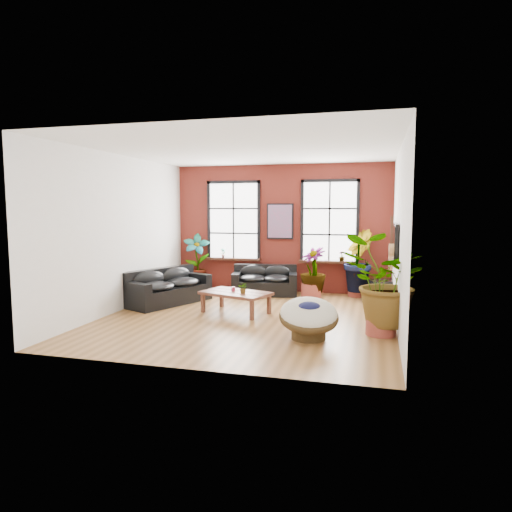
{
  "coord_description": "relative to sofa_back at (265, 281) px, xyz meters",
  "views": [
    {
      "loc": [
        2.59,
        -9.14,
        2.31
      ],
      "look_at": [
        0.0,
        0.6,
        1.25
      ],
      "focal_mm": 32.0,
      "sensor_mm": 36.0,
      "label": 1
    }
  ],
  "objects": [
    {
      "name": "pot_right_wall",
      "position": [
        2.99,
        -3.29,
        -0.15
      ],
      "size": [
        0.65,
        0.65,
        0.4
      ],
      "rotation": [
        0.0,
        0.0,
        -0.2
      ],
      "color": "#973C31",
      "rests_on": "ground"
    },
    {
      "name": "sofa_left",
      "position": [
        -2.03,
        -1.73,
        0.03
      ],
      "size": [
        1.66,
        2.3,
        0.84
      ],
      "rotation": [
        0.0,
        0.0,
        1.16
      ],
      "color": "black",
      "rests_on": "ground"
    },
    {
      "name": "papasan_chair",
      "position": [
        1.75,
        -3.89,
        0.05
      ],
      "size": [
        1.28,
        1.29,
        0.79
      ],
      "rotation": [
        0.0,
        0.0,
        0.24
      ],
      "color": "#3F2D16",
      "rests_on": "ground"
    },
    {
      "name": "floor_plant_back_left",
      "position": [
        -2.09,
        0.32,
        0.51
      ],
      "size": [
        0.88,
        0.72,
        1.44
      ],
      "primitive_type": "imported",
      "rotation": [
        0.0,
        0.0,
        0.3
      ],
      "color": "#224412",
      "rests_on": "ground"
    },
    {
      "name": "sill_plant_right",
      "position": [
        1.99,
        0.52,
        0.68
      ],
      "size": [
        0.19,
        0.19,
        0.27
      ],
      "primitive_type": "imported",
      "rotation": [
        0.0,
        0.0,
        3.49
      ],
      "color": "#224412",
      "rests_on": "room"
    },
    {
      "name": "room",
      "position": [
        0.29,
        -2.47,
        1.39
      ],
      "size": [
        6.04,
        6.54,
        3.54
      ],
      "color": "brown",
      "rests_on": "ground"
    },
    {
      "name": "coffee_table",
      "position": [
        -0.1,
        -2.31,
        0.07
      ],
      "size": [
        1.67,
        1.27,
        0.57
      ],
      "rotation": [
        0.0,
        0.0,
        -0.32
      ],
      "color": "#522A1D",
      "rests_on": "ground"
    },
    {
      "name": "pot_back_right",
      "position": [
        2.41,
        0.35,
        -0.18
      ],
      "size": [
        0.49,
        0.49,
        0.34
      ],
      "rotation": [
        0.0,
        0.0,
        -0.03
      ],
      "color": "#973C31",
      "rests_on": "ground"
    },
    {
      "name": "media_box",
      "position": [
        3.06,
        -0.2,
        -0.09
      ],
      "size": [
        0.78,
        0.71,
        0.54
      ],
      "rotation": [
        0.0,
        0.0,
        0.31
      ],
      "color": "black",
      "rests_on": "ground"
    },
    {
      "name": "pot_mid",
      "position": [
        1.28,
        -0.19,
        -0.17
      ],
      "size": [
        0.66,
        0.66,
        0.38
      ],
      "rotation": [
        0.0,
        0.0,
        -0.33
      ],
      "color": "#973C31",
      "rests_on": "ground"
    },
    {
      "name": "floor_plant_back_right",
      "position": [
        2.4,
        0.31,
        0.61
      ],
      "size": [
        0.91,
        1.04,
        1.63
      ],
      "primitive_type": "imported",
      "rotation": [
        0.0,
        0.0,
        1.8
      ],
      "color": "#224412",
      "rests_on": "ground"
    },
    {
      "name": "pot_back_left",
      "position": [
        -2.12,
        0.34,
        -0.17
      ],
      "size": [
        0.52,
        0.52,
        0.36
      ],
      "rotation": [
        0.0,
        0.0,
        -0.06
      ],
      "color": "#973C31",
      "rests_on": "ground"
    },
    {
      "name": "table_plant",
      "position": [
        0.12,
        -2.44,
        0.24
      ],
      "size": [
        0.21,
        0.18,
        0.23
      ],
      "primitive_type": "imported",
      "rotation": [
        0.0,
        0.0,
        0.0
      ],
      "color": "#224412",
      "rests_on": "coffee_table"
    },
    {
      "name": "tv_wall_unit",
      "position": [
        3.22,
        -2.02,
        1.19
      ],
      "size": [
        0.13,
        1.86,
        1.2
      ],
      "color": "black",
      "rests_on": "room"
    },
    {
      "name": "sill_plant_left",
      "position": [
        -1.36,
        0.52,
        0.68
      ],
      "size": [
        0.17,
        0.17,
        0.27
      ],
      "primitive_type": "imported",
      "rotation": [
        0.0,
        0.0,
        0.79
      ],
      "color": "#224412",
      "rests_on": "room"
    },
    {
      "name": "sofa_back",
      "position": [
        0.0,
        0.0,
        0.0
      ],
      "size": [
        1.83,
        1.13,
        0.78
      ],
      "rotation": [
        0.0,
        0.0,
        0.18
      ],
      "color": "black",
      "rests_on": "ground"
    },
    {
      "name": "poster",
      "position": [
        0.29,
        0.57,
        1.6
      ],
      "size": [
        0.74,
        0.06,
        0.98
      ],
      "color": "black",
      "rests_on": "room"
    },
    {
      "name": "floor_plant_right_wall",
      "position": [
        3.01,
        -3.29,
        0.64
      ],
      "size": [
        1.72,
        1.56,
        1.67
      ],
      "primitive_type": "imported",
      "rotation": [
        0.0,
        0.0,
        3.33
      ],
      "color": "#224412",
      "rests_on": "ground"
    },
    {
      "name": "floor_plant_mid",
      "position": [
        1.31,
        -0.16,
        0.37
      ],
      "size": [
        0.92,
        0.92,
        1.17
      ],
      "primitive_type": "imported",
      "rotation": [
        0.0,
        0.0,
        5.61
      ],
      "color": "#224412",
      "rests_on": "ground"
    }
  ]
}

